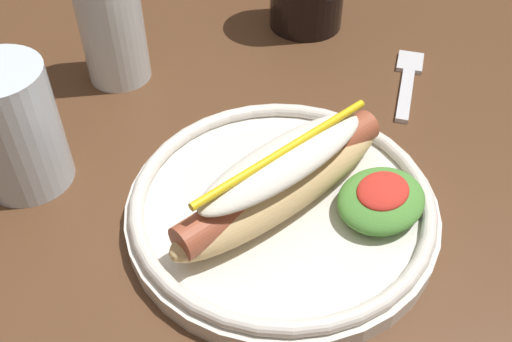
{
  "coord_description": "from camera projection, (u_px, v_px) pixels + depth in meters",
  "views": [
    {
      "loc": [
        -0.24,
        -0.28,
        1.09
      ],
      "look_at": [
        0.0,
        -0.05,
        0.77
      ],
      "focal_mm": 41.01,
      "sensor_mm": 36.0,
      "label": 1
    }
  ],
  "objects": [
    {
      "name": "dining_table",
      "position": [
        218.0,
        238.0,
        0.57
      ],
      "size": [
        1.35,
        0.92,
        0.74
      ],
      "color": "#51331E",
      "rests_on": "ground_plane"
    },
    {
      "name": "water_cup",
      "position": [
        13.0,
        128.0,
        0.46
      ],
      "size": [
        0.07,
        0.07,
        0.11
      ],
      "primitive_type": "cylinder",
      "color": "silver",
      "rests_on": "dining_table"
    },
    {
      "name": "fork",
      "position": [
        408.0,
        79.0,
        0.6
      ],
      "size": [
        0.11,
        0.07,
        0.0
      ],
      "rotation": [
        0.0,
        0.0,
        0.49
      ],
      "color": "silver",
      "rests_on": "dining_table"
    },
    {
      "name": "hot_dog_plate",
      "position": [
        289.0,
        197.0,
        0.45
      ],
      "size": [
        0.25,
        0.25,
        0.08
      ],
      "color": "silver",
      "rests_on": "dining_table"
    }
  ]
}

